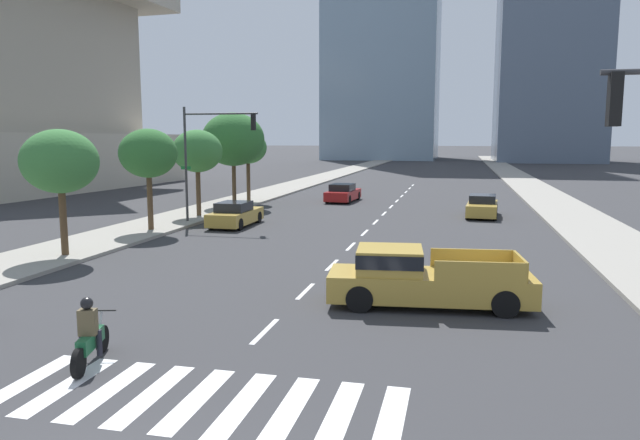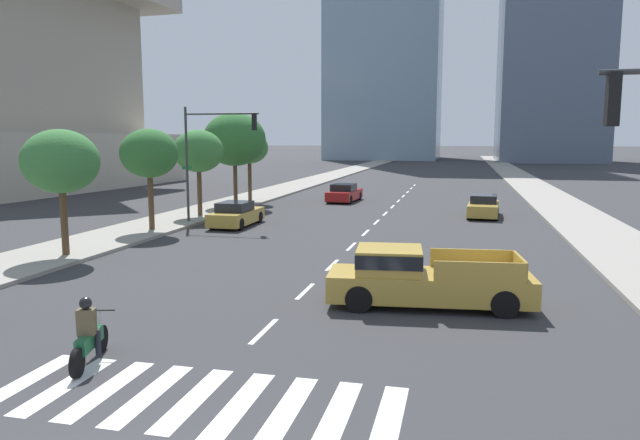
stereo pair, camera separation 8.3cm
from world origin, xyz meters
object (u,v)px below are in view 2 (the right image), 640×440
object	(u,v)px
sedan_red_0	(344,193)
street_tree_third	(198,151)
sedan_gold_1	(236,215)
street_tree_fifth	(249,148)
street_tree_fourth	(235,139)
street_tree_nearest	(61,162)
sedan_gold_2	(483,207)
motorcycle_trailing	(89,337)
pickup_truck	(419,278)
street_tree_second	(149,154)
traffic_signal_far	(212,144)

from	to	relation	value
sedan_red_0	street_tree_third	size ratio (longest dim) A/B	0.89
sedan_gold_1	street_tree_fifth	bearing A→B (deg)	16.73
sedan_gold_1	street_tree_fourth	bearing A→B (deg)	21.90
street_tree_nearest	street_tree_third	xyz separation A→B (m)	(0.00, 12.60, 0.15)
sedan_gold_1	sedan_gold_2	size ratio (longest dim) A/B	0.97
motorcycle_trailing	street_tree_third	xyz separation A→B (m)	(-7.80, 22.32, 3.43)
sedan_gold_2	street_tree_third	size ratio (longest dim) A/B	0.88
pickup_truck	street_tree_second	size ratio (longest dim) A/B	1.15
sedan_gold_1	traffic_signal_far	bearing A→B (deg)	79.29
motorcycle_trailing	pickup_truck	distance (m)	8.93
traffic_signal_far	street_tree_second	size ratio (longest dim) A/B	1.24
pickup_truck	street_tree_nearest	distance (m)	15.07
motorcycle_trailing	sedan_red_0	bearing A→B (deg)	-13.80
street_tree_third	street_tree_fourth	bearing A→B (deg)	90.00
street_tree_second	street_tree_fifth	world-z (taller)	street_tree_fifth
sedan_gold_2	street_tree_fifth	world-z (taller)	street_tree_fifth
motorcycle_trailing	sedan_gold_1	world-z (taller)	motorcycle_trailing
sedan_gold_1	street_tree_second	bearing A→B (deg)	132.58
motorcycle_trailing	street_tree_third	distance (m)	23.89
motorcycle_trailing	traffic_signal_far	world-z (taller)	traffic_signal_far
pickup_truck	street_tree_second	xyz separation A→B (m)	(-14.31, 10.44, 3.20)
motorcycle_trailing	sedan_red_0	world-z (taller)	motorcycle_trailing
sedan_gold_2	street_tree_nearest	xyz separation A→B (m)	(-16.78, -17.09, 3.25)
sedan_gold_2	traffic_signal_far	size ratio (longest dim) A/B	0.71
pickup_truck	sedan_gold_2	xyz separation A→B (m)	(2.47, 20.71, -0.19)
traffic_signal_far	street_tree_nearest	size ratio (longest dim) A/B	1.27
street_tree_fourth	street_tree_third	bearing A→B (deg)	-90.00
sedan_gold_2	motorcycle_trailing	bearing A→B (deg)	-14.72
street_tree_third	street_tree_fifth	size ratio (longest dim) A/B	1.00
sedan_gold_1	traffic_signal_far	size ratio (longest dim) A/B	0.69
street_tree_nearest	street_tree_fourth	bearing A→B (deg)	90.00
motorcycle_trailing	sedan_gold_2	xyz separation A→B (m)	(8.98, 26.81, 0.04)
street_tree_third	street_tree_fifth	xyz separation A→B (m)	(0.00, 8.75, 0.08)
traffic_signal_far	street_tree_fifth	xyz separation A→B (m)	(-1.92, 11.15, -0.40)
traffic_signal_far	street_tree_nearest	world-z (taller)	traffic_signal_far
traffic_signal_far	street_tree_third	xyz separation A→B (m)	(-1.92, 2.39, -0.47)
pickup_truck	sedan_gold_1	xyz separation A→B (m)	(-10.92, 13.53, -0.19)
sedan_gold_2	street_tree_third	bearing A→B (deg)	-71.20
street_tree_nearest	street_tree_fourth	xyz separation A→B (m)	(0.00, 18.44, 0.85)
street_tree_fourth	street_tree_fifth	size ratio (longest dim) A/B	1.24
motorcycle_trailing	sedan_gold_1	xyz separation A→B (m)	(-4.41, 19.64, 0.04)
motorcycle_trailing	sedan_gold_2	bearing A→B (deg)	-34.15
street_tree_nearest	sedan_red_0	bearing A→B (deg)	74.23
sedan_red_0	street_tree_fourth	bearing A→B (deg)	132.11
sedan_red_0	street_tree_nearest	size ratio (longest dim) A/B	0.92
motorcycle_trailing	street_tree_third	size ratio (longest dim) A/B	0.39
sedan_red_0	street_tree_second	bearing A→B (deg)	161.94
sedan_gold_2	street_tree_nearest	world-z (taller)	street_tree_nearest
street_tree_fourth	pickup_truck	bearing A→B (deg)	-57.03
traffic_signal_far	street_tree_third	distance (m)	3.11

